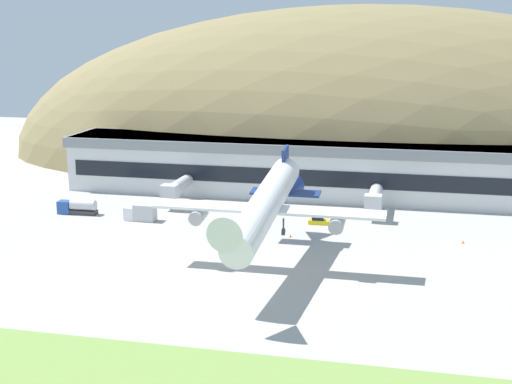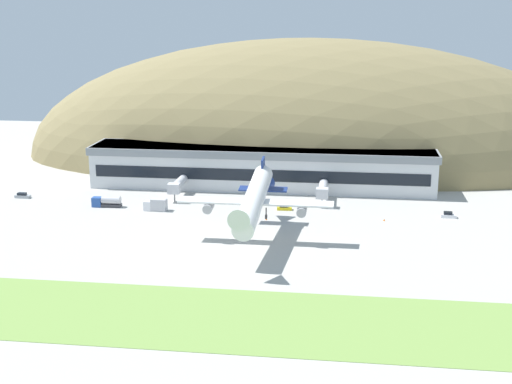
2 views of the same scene
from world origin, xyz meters
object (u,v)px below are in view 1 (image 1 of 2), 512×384
Objects in this scene: cargo_airplane at (266,205)px; traffic_cone_1 at (463,242)px; traffic_cone_0 at (290,236)px; jetway_0 at (177,187)px; jetway_1 at (374,197)px; terminal_building at (294,164)px; box_truck at (141,213)px; service_car_1 at (319,221)px; fuel_truck at (78,207)px.

traffic_cone_1 is (31.21, 21.80, -10.30)m from cargo_airplane.
cargo_airplane is 21.38m from traffic_cone_0.
jetway_1 is at bearing 0.09° from jetway_0.
traffic_cone_0 is (5.41, -33.97, -6.92)m from terminal_building.
jetway_1 is at bearing 68.72° from cargo_airplane.
box_truck is (-44.95, -13.62, -2.43)m from jetway_1.
traffic_cone_1 is (36.03, -30.89, -6.92)m from terminal_building.
service_car_1 reaches higher than traffic_cone_1.
traffic_cone_1 is at bearing -14.69° from jetway_0.
jetway_1 is at bearing 53.11° from traffic_cone_0.
service_car_1 is (4.40, 28.77, -9.95)m from cargo_airplane.
cargo_airplane is at bearing -53.48° from jetway_0.
jetway_1 is 23.49m from traffic_cone_0.
cargo_airplane reaches higher than traffic_cone_1.
box_truck reaches higher than traffic_cone_0.
cargo_airplane is at bearing -91.82° from traffic_cone_0.
terminal_building is 39.13m from box_truck.
cargo_airplane is 39.44m from traffic_cone_1.
service_car_1 is at bearing -68.94° from terminal_building.
jetway_1 is 13.64m from service_car_1.
cargo_airplane is 52.45m from fuel_truck.
service_car_1 is 0.65× the size of box_truck.
cargo_airplane is at bearing -29.48° from fuel_truck.
fuel_truck is at bearing -145.91° from jetway_0.
terminal_building is at bearing 141.43° from jetway_1.
fuel_truck is (-17.42, -11.79, -2.51)m from jetway_0.
cargo_airplane is 5.82× the size of fuel_truck.
fuel_truck is at bearing 171.64° from traffic_cone_0.
jetway_0 is 23.22× the size of traffic_cone_1.
box_truck is 10.89× the size of traffic_cone_0.
service_car_1 is at bearing -14.79° from jetway_0.
terminal_building reaches higher than fuel_truck.
traffic_cone_1 is (16.69, -15.47, -3.71)m from jetway_1.
jetway_1 is (19.33, -15.42, -3.21)m from terminal_building.
fuel_truck is 14.65m from box_truck.
box_truck is at bearing -163.14° from jetway_1.
service_car_1 is (9.21, -23.92, -6.57)m from terminal_building.
box_truck is 61.68m from traffic_cone_1.
traffic_cone_0 and traffic_cone_1 have the same top height.
terminal_building reaches higher than traffic_cone_0.
traffic_cone_1 is at bearing 34.94° from cargo_airplane.
jetway_1 is 23.01× the size of traffic_cone_0.
terminal_building is at bearing 99.05° from traffic_cone_0.
jetway_1 is 60.71m from fuel_truck.
traffic_cone_1 is (76.18, -3.62, -1.20)m from fuel_truck.
jetway_0 is at bearing 165.31° from traffic_cone_1.
jetway_0 is 42.07m from jetway_1.
box_truck is at bearing 142.14° from cargo_airplane.
jetway_0 is at bearing 165.21° from service_car_1.
fuel_truck is 46.07m from traffic_cone_0.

